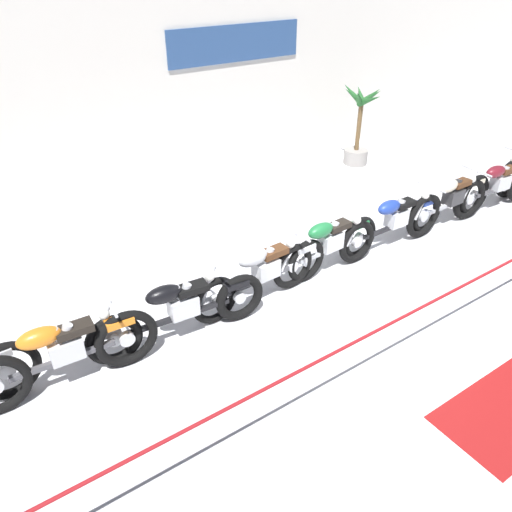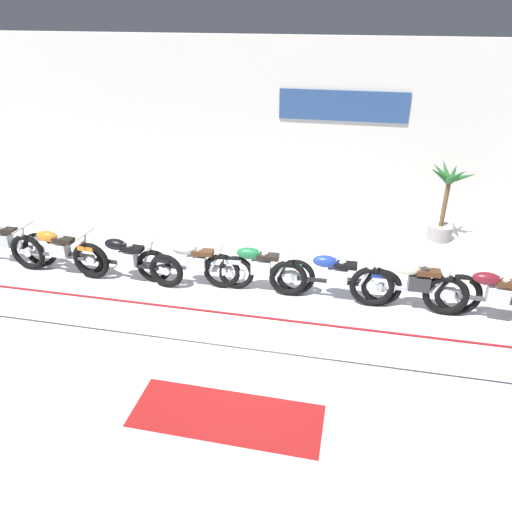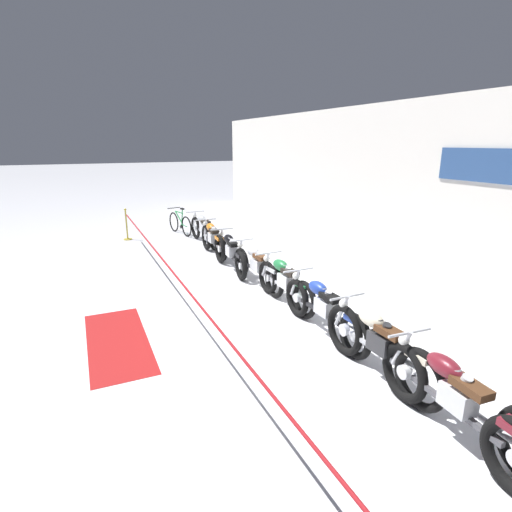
% 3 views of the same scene
% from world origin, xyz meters
% --- Properties ---
extents(ground_plane, '(120.00, 120.00, 0.00)m').
position_xyz_m(ground_plane, '(0.00, 0.00, 0.00)').
color(ground_plane, silver).
extents(back_wall, '(28.00, 0.29, 4.20)m').
position_xyz_m(back_wall, '(0.00, 5.12, 2.10)').
color(back_wall, silver).
rests_on(back_wall, ground).
extents(motorcycle_orange_1, '(2.20, 0.62, 0.96)m').
position_xyz_m(motorcycle_orange_1, '(-4.09, 0.51, 0.48)').
color(motorcycle_orange_1, black).
rests_on(motorcycle_orange_1, ground).
extents(motorcycle_black_2, '(2.38, 0.62, 0.92)m').
position_xyz_m(motorcycle_black_2, '(-2.66, 0.51, 0.45)').
color(motorcycle_black_2, black).
rests_on(motorcycle_black_2, ground).
extents(motorcycle_silver_3, '(2.31, 0.62, 0.92)m').
position_xyz_m(motorcycle_silver_3, '(-1.31, 0.62, 0.46)').
color(motorcycle_silver_3, black).
rests_on(motorcycle_silver_3, ground).
extents(motorcycle_green_4, '(2.12, 0.62, 0.94)m').
position_xyz_m(motorcycle_green_4, '(-0.08, 0.67, 0.47)').
color(motorcycle_green_4, black).
rests_on(motorcycle_green_4, ground).
extents(motorcycle_blue_5, '(2.40, 0.62, 0.94)m').
position_xyz_m(motorcycle_blue_5, '(1.33, 0.64, 0.46)').
color(motorcycle_blue_5, black).
rests_on(motorcycle_blue_5, ground).
extents(motorcycle_cream_6, '(2.26, 0.62, 0.97)m').
position_xyz_m(motorcycle_cream_6, '(2.73, 0.59, 0.49)').
color(motorcycle_cream_6, black).
rests_on(motorcycle_cream_6, ground).
extents(motorcycle_maroon_7, '(2.29, 0.62, 0.96)m').
position_xyz_m(motorcycle_maroon_7, '(4.01, 0.51, 0.48)').
color(motorcycle_maroon_7, black).
rests_on(motorcycle_maroon_7, ground).
extents(potted_palm_left_of_row, '(1.08, 1.12, 1.83)m').
position_xyz_m(potted_palm_left_of_row, '(3.53, 3.75, 0.86)').
color(potted_palm_left_of_row, gray).
rests_on(potted_palm_left_of_row, ground).
extents(stanchion_far_left, '(13.90, 0.28, 1.05)m').
position_xyz_m(stanchion_far_left, '(-1.65, -1.47, 0.77)').
color(stanchion_far_left, gold).
rests_on(stanchion_far_left, ground).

